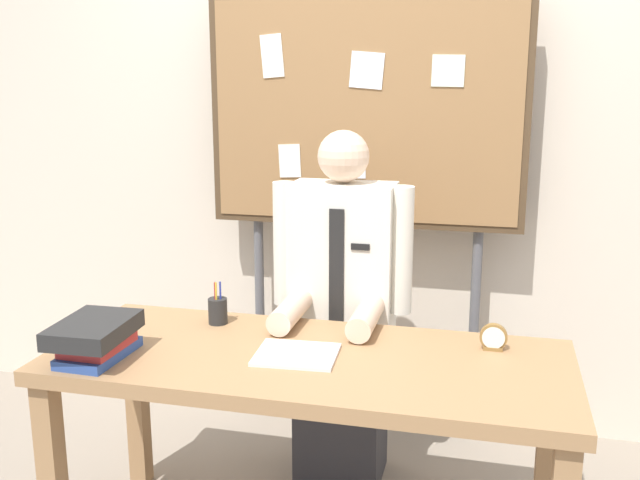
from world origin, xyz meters
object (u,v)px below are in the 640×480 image
(desk, at_px, (308,382))
(bulletin_board, at_px, (364,119))
(person, at_px, (342,325))
(open_notebook, at_px, (297,355))
(pen_holder, at_px, (218,311))
(book_stack, at_px, (96,338))
(desk_clock, at_px, (493,338))

(desk, height_order, bulletin_board, bulletin_board)
(person, xyz_separation_m, open_notebook, (-0.03, -0.54, 0.08))
(desk, bearing_deg, open_notebook, -149.84)
(bulletin_board, relative_size, pen_holder, 12.39)
(person, distance_m, bulletin_board, 0.90)
(pen_holder, bearing_deg, person, 36.97)
(book_stack, bearing_deg, pen_holder, 58.54)
(book_stack, bearing_deg, desk, 16.52)
(person, distance_m, pen_holder, 0.52)
(desk_clock, bearing_deg, person, 150.71)
(bulletin_board, bearing_deg, desk_clock, -52.73)
(desk, height_order, desk_clock, desk_clock)
(desk, distance_m, pen_holder, 0.48)
(desk, height_order, book_stack, book_stack)
(desk, xyz_separation_m, open_notebook, (-0.03, -0.02, 0.10))
(desk_clock, bearing_deg, bulletin_board, 127.27)
(open_notebook, distance_m, pen_holder, 0.44)
(person, xyz_separation_m, book_stack, (-0.65, -0.71, 0.15))
(person, xyz_separation_m, pen_holder, (-0.40, -0.30, 0.12))
(person, relative_size, desk_clock, 15.87)
(book_stack, xyz_separation_m, open_notebook, (0.62, 0.17, -0.07))
(desk, bearing_deg, pen_holder, 151.49)
(desk, distance_m, person, 0.52)
(book_stack, height_order, desk_clock, book_stack)
(desk, relative_size, open_notebook, 6.49)
(open_notebook, height_order, desk_clock, desk_clock)
(pen_holder, bearing_deg, book_stack, -121.46)
(open_notebook, bearing_deg, pen_holder, 147.03)
(person, relative_size, pen_holder, 8.97)
(person, bearing_deg, book_stack, -132.46)
(desk, relative_size, bulletin_board, 0.86)
(desk, xyz_separation_m, pen_holder, (-0.40, 0.22, 0.14))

